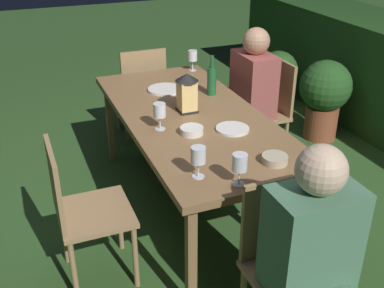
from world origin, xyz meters
The scene contains 20 objects.
ground_plane centered at (0.00, 0.00, 0.00)m, with size 16.00×16.00×0.00m, color #2D5123.
dining_table centered at (0.00, 0.00, 0.68)m, with size 1.96×0.88×0.73m.
chair_side_right_a centered at (-0.44, 0.83, 0.49)m, with size 0.42×0.40×0.87m.
person_in_rust centered at (-0.44, 0.64, 0.64)m, with size 0.38×0.47×1.15m.
chair_side_left_b centered at (0.44, -0.83, 0.49)m, with size 0.42×0.40×0.87m.
chair_head_far centered at (1.23, 0.00, 0.49)m, with size 0.40×0.42×0.87m.
person_in_green centered at (1.42, 0.00, 0.64)m, with size 0.48×0.38×1.15m.
chair_head_near centered at (-1.23, 0.00, 0.49)m, with size 0.40×0.42×0.87m.
lantern_centerpiece centered at (-0.06, -0.01, 0.88)m, with size 0.15×0.15×0.27m.
green_bottle_on_table centered at (-0.29, 0.27, 0.84)m, with size 0.07×0.07×0.29m.
wine_glass_a centered at (0.14, -0.27, 0.85)m, with size 0.08×0.08×0.17m.
wine_glass_b centered at (0.75, -0.27, 0.85)m, with size 0.08×0.08×0.17m.
wine_glass_c centered at (0.89, -0.11, 0.85)m, with size 0.08×0.08×0.17m.
wine_glass_d centered at (-0.86, 0.35, 0.85)m, with size 0.08×0.08×0.17m.
plate_a centered at (-0.49, -0.02, 0.74)m, with size 0.26×0.26×0.01m, color white.
plate_b centered at (0.31, 0.14, 0.74)m, with size 0.21×0.21×0.01m, color white.
bowl_olives centered at (0.27, -0.11, 0.76)m, with size 0.14×0.14×0.04m.
bowl_bread centered at (0.77, 0.17, 0.76)m, with size 0.14×0.14×0.04m.
potted_plant_by_hedge centered at (-1.43, 1.55, 0.34)m, with size 0.42×0.42×0.62m.
potted_plant_corner centered at (-0.62, 1.55, 0.43)m, with size 0.47×0.47×0.74m.
Camera 1 is at (2.65, -1.06, 1.97)m, focal length 44.04 mm.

